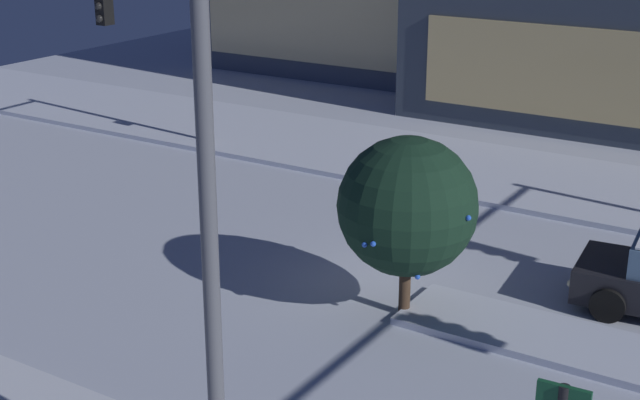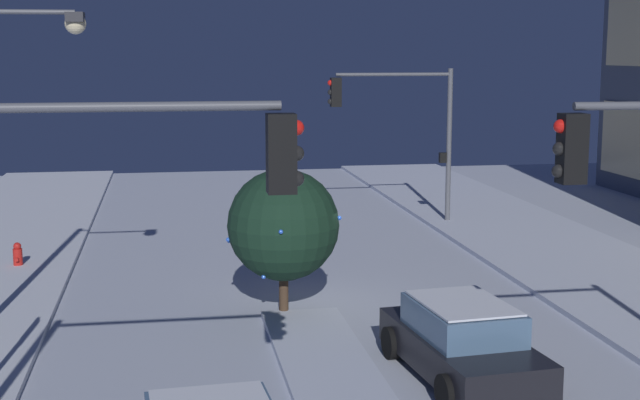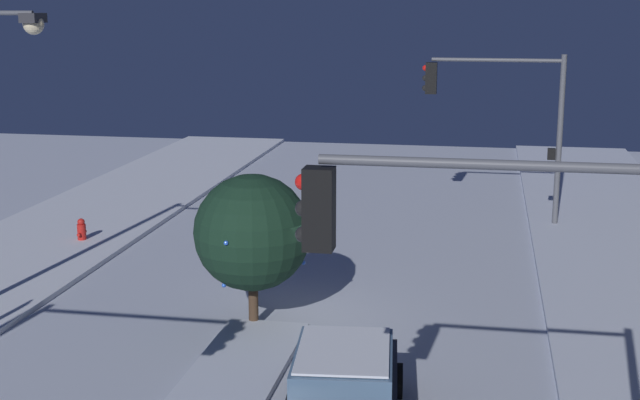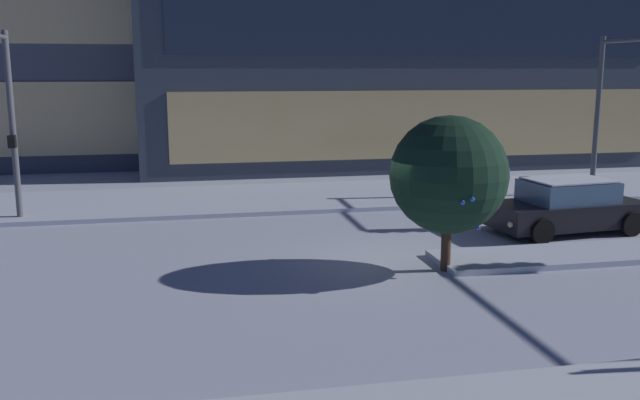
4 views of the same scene
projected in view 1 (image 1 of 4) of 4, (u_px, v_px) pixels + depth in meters
name	position (u px, v px, depth m)	size (l,w,h in m)	color
ground	(393.00, 296.00, 18.18)	(52.00, 52.00, 0.00)	silver
curb_strip_far	(539.00, 181.00, 24.96)	(52.00, 5.20, 0.14)	silver
traffic_light_corner_far_left	(166.00, 29.00, 25.87)	(0.32, 4.48, 5.54)	#565960
street_lamp_arched	(249.00, 167.00, 10.63)	(0.56, 2.71, 7.07)	#565960
decorated_tree_median	(407.00, 206.00, 16.73)	(2.64, 2.63, 3.48)	#473323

